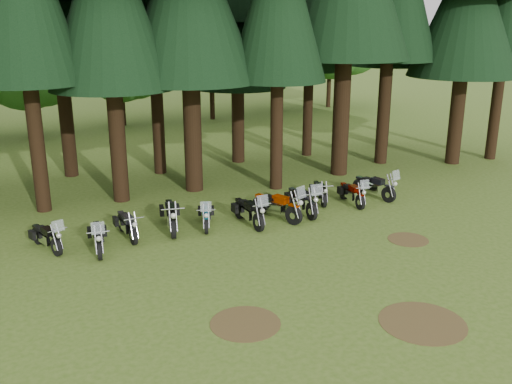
# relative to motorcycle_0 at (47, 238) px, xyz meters

# --- Properties ---
(ground) EXTENTS (120.00, 120.00, 0.00)m
(ground) POSITION_rel_motorcycle_0_xyz_m (6.74, -5.24, -0.43)
(ground) COLOR #3E5D18
(ground) RESTS_ON ground
(decid_3) EXTENTS (6.12, 5.95, 7.65)m
(decid_3) POSITION_rel_motorcycle_0_xyz_m (2.03, 19.89, 4.08)
(decid_3) COLOR black
(decid_3) RESTS_ON ground
(decid_4) EXTENTS (5.93, 5.76, 7.41)m
(decid_4) POSITION_rel_motorcycle_0_xyz_m (8.32, 21.09, 3.94)
(decid_4) COLOR black
(decid_4) RESTS_ON ground
(decid_5) EXTENTS (8.45, 8.21, 10.56)m
(decid_5) POSITION_rel_motorcycle_0_xyz_m (15.04, 20.48, 5.81)
(decid_5) COLOR black
(decid_5) RESTS_ON ground
(decid_6) EXTENTS (7.06, 6.86, 8.82)m
(decid_6) POSITION_rel_motorcycle_0_xyz_m (21.60, 21.77, 4.78)
(decid_6) COLOR black
(decid_6) RESTS_ON ground
(decid_7) EXTENTS (8.44, 8.20, 10.55)m
(decid_7) POSITION_rel_motorcycle_0_xyz_m (26.21, 21.59, 5.80)
(decid_7) COLOR black
(decid_7) RESTS_ON ground
(dirt_patch_0) EXTENTS (1.80, 1.80, 0.01)m
(dirt_patch_0) POSITION_rel_motorcycle_0_xyz_m (3.74, -7.24, -0.42)
(dirt_patch_0) COLOR #4C3D1E
(dirt_patch_0) RESTS_ON ground
(dirt_patch_1) EXTENTS (1.40, 1.40, 0.01)m
(dirt_patch_1) POSITION_rel_motorcycle_0_xyz_m (11.24, -4.74, -0.42)
(dirt_patch_1) COLOR #4C3D1E
(dirt_patch_1) RESTS_ON ground
(dirt_patch_2) EXTENTS (2.20, 2.20, 0.01)m
(dirt_patch_2) POSITION_rel_motorcycle_0_xyz_m (7.74, -9.24, -0.42)
(dirt_patch_2) COLOR #4C3D1E
(dirt_patch_2) RESTS_ON ground
(motorcycle_0) EXTENTS (0.85, 2.00, 1.28)m
(motorcycle_0) POSITION_rel_motorcycle_0_xyz_m (0.00, 0.00, 0.00)
(motorcycle_0) COLOR black
(motorcycle_0) RESTS_ON ground
(motorcycle_1) EXTENTS (0.61, 2.17, 1.36)m
(motorcycle_1) POSITION_rel_motorcycle_0_xyz_m (1.49, -0.87, 0.03)
(motorcycle_1) COLOR black
(motorcycle_1) RESTS_ON ground
(motorcycle_2) EXTENTS (0.30, 2.10, 0.85)m
(motorcycle_2) POSITION_rel_motorcycle_0_xyz_m (2.65, -0.10, 0.01)
(motorcycle_2) COLOR black
(motorcycle_2) RESTS_ON ground
(motorcycle_3) EXTENTS (0.74, 2.39, 0.99)m
(motorcycle_3) POSITION_rel_motorcycle_0_xyz_m (4.26, -0.08, 0.08)
(motorcycle_3) COLOR black
(motorcycle_3) RESTS_ON ground
(motorcycle_4) EXTENTS (0.99, 1.98, 1.29)m
(motorcycle_4) POSITION_rel_motorcycle_0_xyz_m (5.50, -0.39, 0.00)
(motorcycle_4) COLOR black
(motorcycle_4) RESTS_ON ground
(motorcycle_5) EXTENTS (0.43, 2.29, 1.44)m
(motorcycle_5) POSITION_rel_motorcycle_0_xyz_m (6.99, -0.89, 0.06)
(motorcycle_5) COLOR black
(motorcycle_5) RESTS_ON ground
(motorcycle_6) EXTENTS (1.14, 2.38, 1.53)m
(motorcycle_6) POSITION_rel_motorcycle_0_xyz_m (8.18, -0.87, 0.09)
(motorcycle_6) COLOR black
(motorcycle_6) RESTS_ON ground
(motorcycle_7) EXTENTS (0.51, 2.38, 1.49)m
(motorcycle_7) POSITION_rel_motorcycle_0_xyz_m (9.39, -0.72, 0.07)
(motorcycle_7) COLOR black
(motorcycle_7) RESTS_ON ground
(motorcycle_8) EXTENTS (0.80, 1.91, 0.81)m
(motorcycle_8) POSITION_rel_motorcycle_0_xyz_m (10.83, 0.21, -0.02)
(motorcycle_8) COLOR black
(motorcycle_8) RESTS_ON ground
(motorcycle_9) EXTENTS (0.55, 2.08, 1.30)m
(motorcycle_9) POSITION_rel_motorcycle_0_xyz_m (11.82, -0.66, 0.01)
(motorcycle_9) COLOR black
(motorcycle_9) RESTS_ON ground
(motorcycle_10) EXTENTS (0.77, 2.28, 1.43)m
(motorcycle_10) POSITION_rel_motorcycle_0_xyz_m (13.17, -0.39, 0.05)
(motorcycle_10) COLOR black
(motorcycle_10) RESTS_ON ground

